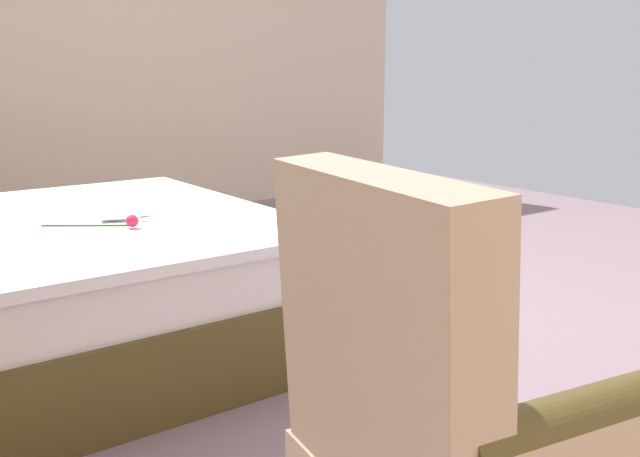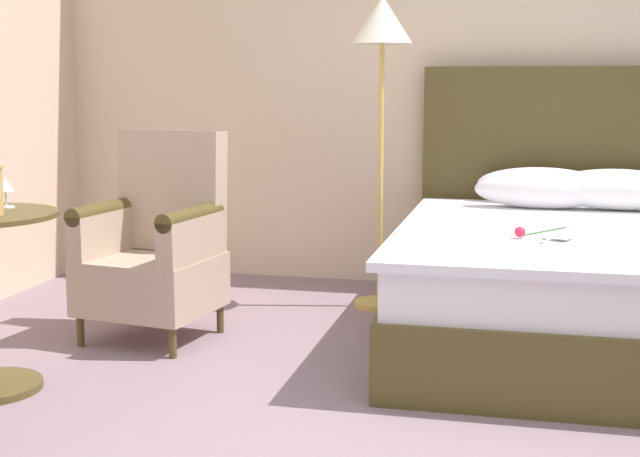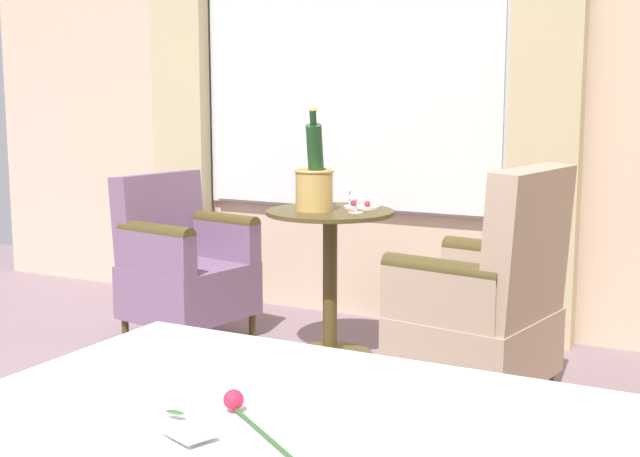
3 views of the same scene
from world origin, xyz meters
The scene contains 5 objects.
wall_headboard_side centered at (0.00, 2.71, 1.43)m, with size 5.91×0.12×2.87m.
bed centered at (0.33, 1.59, 0.34)m, with size 1.79×2.15×1.34m.
floor_lamp_brass centered at (-0.74, 2.01, 1.42)m, with size 0.33×0.33×1.70m.
wine_glass_near_bucket centered at (-2.04, 0.43, 0.82)m, with size 0.08×0.08×0.13m.
armchair_by_window centered at (-1.71, 1.17, 0.44)m, with size 0.66×0.64×1.01m.
Camera 2 is at (0.04, -2.81, 1.25)m, focal length 50.00 mm.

